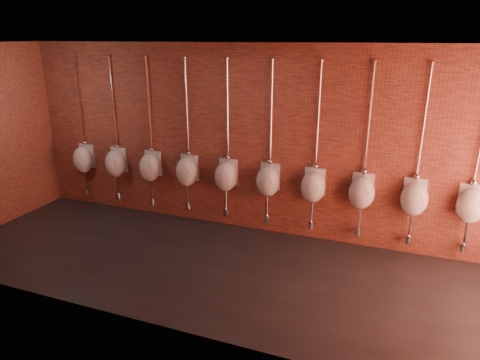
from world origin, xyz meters
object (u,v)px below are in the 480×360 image
object	(u,v)px
urinal_8	(414,198)
urinal_3	(187,171)
urinal_1	(116,163)
urinal_5	(268,181)
urinal_2	(150,167)
urinal_6	(313,186)
urinal_7	(362,192)
urinal_9	(471,205)
urinal_4	(226,176)
urinal_0	(83,159)

from	to	relation	value
urinal_8	urinal_3	bearing A→B (deg)	180.00
urinal_1	urinal_5	bearing A→B (deg)	0.00
urinal_2	urinal_6	size ratio (longest dim) A/B	1.00
urinal_7	urinal_3	bearing A→B (deg)	180.00
urinal_8	urinal_9	bearing A→B (deg)	0.00
urinal_2	urinal_6	distance (m)	3.06
urinal_4	urinal_7	xyz separation A→B (m)	(2.30, 0.00, 0.00)
urinal_3	urinal_9	distance (m)	4.59
urinal_3	urinal_5	distance (m)	1.53
urinal_3	urinal_9	size ratio (longest dim) A/B	1.00
urinal_3	urinal_8	world-z (taller)	same
urinal_2	urinal_9	bearing A→B (deg)	0.00
urinal_0	urinal_8	xyz separation A→B (m)	(6.13, 0.00, 0.00)
urinal_1	urinal_8	world-z (taller)	same
urinal_8	urinal_6	bearing A→B (deg)	180.00
urinal_7	urinal_9	world-z (taller)	same
urinal_6	urinal_0	bearing A→B (deg)	180.00
urinal_4	urinal_6	distance (m)	1.53
urinal_1	urinal_9	size ratio (longest dim) A/B	1.00
urinal_1	urinal_2	size ratio (longest dim) A/B	1.00
urinal_5	urinal_2	bearing A→B (deg)	180.00
urinal_2	urinal_5	world-z (taller)	same
urinal_7	urinal_1	bearing A→B (deg)	180.00
urinal_0	urinal_7	size ratio (longest dim) A/B	1.00
urinal_1	urinal_9	xyz separation A→B (m)	(6.13, 0.00, 0.00)
urinal_1	urinal_7	bearing A→B (deg)	0.00
urinal_1	urinal_3	bearing A→B (deg)	0.00
urinal_3	urinal_9	bearing A→B (deg)	0.00
urinal_0	urinal_9	distance (m)	6.89
urinal_4	urinal_8	bearing A→B (deg)	0.00
urinal_2	urinal_5	bearing A→B (deg)	0.00
urinal_1	urinal_5	world-z (taller)	same
urinal_2	urinal_7	distance (m)	3.83
urinal_8	urinal_1	bearing A→B (deg)	180.00
urinal_3	urinal_8	xyz separation A→B (m)	(3.83, 0.00, 0.00)
urinal_4	urinal_6	world-z (taller)	same
urinal_0	urinal_7	bearing A→B (deg)	0.00
urinal_3	urinal_1	bearing A→B (deg)	180.00
urinal_2	urinal_7	bearing A→B (deg)	0.00
urinal_1	urinal_9	world-z (taller)	same
urinal_4	urinal_7	distance (m)	2.30
urinal_0	urinal_4	bearing A→B (deg)	0.00
urinal_1	urinal_7	world-z (taller)	same
urinal_0	urinal_5	size ratio (longest dim) A/B	1.00
urinal_5	urinal_6	bearing A→B (deg)	0.00
urinal_5	urinal_8	size ratio (longest dim) A/B	1.00
urinal_4	urinal_6	bearing A→B (deg)	0.00
urinal_1	urinal_3	size ratio (longest dim) A/B	1.00
urinal_4	urinal_6	xyz separation A→B (m)	(1.53, 0.00, 0.00)
urinal_8	urinal_4	bearing A→B (deg)	180.00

